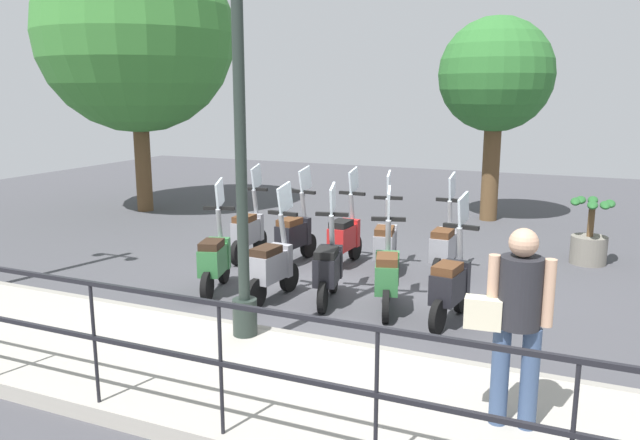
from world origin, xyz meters
TOP-DOWN VIEW (x-y plane):
  - ground_plane at (0.00, 0.00)m, footprint 28.00×28.00m
  - promenade_walkway at (-3.15, 0.00)m, footprint 2.20×20.00m
  - fence_railing at (-4.20, 0.00)m, footprint 0.04×16.03m
  - lamp_post_near at (-2.40, 0.24)m, footprint 0.26×0.90m
  - pedestrian_with_bag at (-3.18, -2.61)m, footprint 0.35×0.64m
  - tree_large at (3.54, 6.41)m, footprint 4.34×4.34m
  - tree_distant at (5.66, -1.08)m, footprint 2.36×2.36m
  - potted_palm at (2.75, -3.11)m, footprint 1.06×0.66m
  - scooter_near_0 at (-0.77, -1.63)m, footprint 1.23×0.45m
  - scooter_near_1 at (-0.67, -0.80)m, footprint 1.20×0.54m
  - scooter_near_2 at (-0.68, -0.00)m, footprint 1.22×0.50m
  - scooter_near_3 at (-0.89, 0.71)m, footprint 1.23×0.44m
  - scooter_near_4 at (-0.90, 1.59)m, footprint 1.20×0.54m
  - scooter_far_0 at (1.03, -1.15)m, footprint 1.23×0.44m
  - scooter_far_1 at (0.86, -0.29)m, footprint 1.22×0.49m
  - scooter_far_2 at (1.04, 0.44)m, footprint 1.23×0.44m
  - scooter_far_3 at (0.86, 1.24)m, footprint 1.23×0.44m
  - scooter_far_4 at (0.80, 2.05)m, footprint 1.23×0.44m

SIDE VIEW (x-z plane):
  - ground_plane at x=0.00m, z-range 0.00..0.00m
  - promenade_walkway at x=-3.15m, z-range 0.00..0.15m
  - potted_palm at x=2.75m, z-range -0.08..0.97m
  - scooter_near_0 at x=-0.77m, z-range -0.29..1.25m
  - scooter_near_1 at x=-0.67m, z-range -0.29..1.25m
  - scooter_near_2 at x=-0.68m, z-range -0.29..1.25m
  - scooter_near_3 at x=-0.89m, z-range -0.29..1.25m
  - scooter_near_4 at x=-0.90m, z-range -0.29..1.25m
  - scooter_far_0 at x=1.03m, z-range -0.29..1.25m
  - scooter_far_1 at x=0.86m, z-range -0.29..1.25m
  - scooter_far_2 at x=1.04m, z-range -0.29..1.25m
  - scooter_far_3 at x=0.86m, z-range -0.29..1.25m
  - scooter_far_4 at x=0.80m, z-range -0.29..1.25m
  - fence_railing at x=-4.20m, z-range 0.36..1.43m
  - pedestrian_with_bag at x=-3.18m, z-range 0.28..1.87m
  - lamp_post_near at x=-2.40m, z-range -0.10..4.39m
  - tree_distant at x=5.66m, z-range 0.90..5.15m
  - tree_large at x=3.54m, z-range 0.89..7.03m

